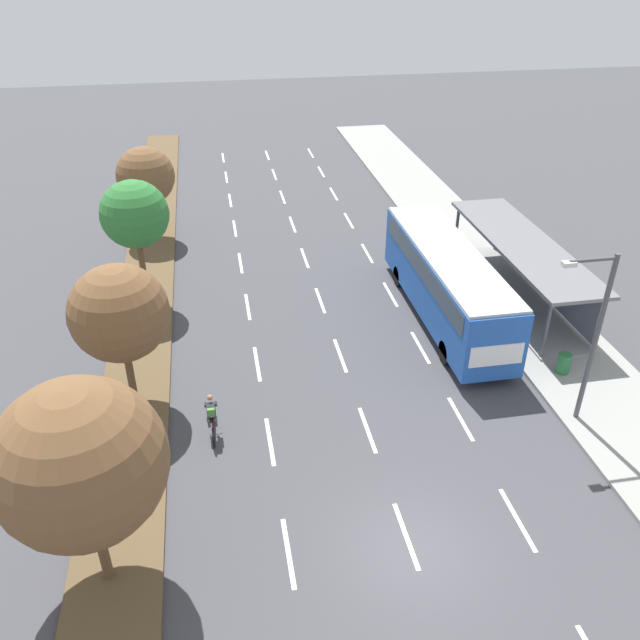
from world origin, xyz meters
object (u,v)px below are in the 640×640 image
cyclist (212,418)px  median_tree_third (135,215)px  trash_bin (564,363)px  bus_shelter (525,264)px  median_tree_nearest (80,463)px  median_tree_fourth (146,176)px  streetlight (593,329)px  median_tree_second (119,313)px  bus (447,278)px

cyclist → median_tree_third: 11.14m
cyclist → median_tree_third: size_ratio=0.31×
cyclist → trash_bin: 13.93m
bus_shelter → trash_bin: (-1.08, -6.20, -1.29)m
median_tree_third → trash_bin: size_ratio=6.99×
median_tree_nearest → trash_bin: 18.55m
cyclist → median_tree_fourth: bearing=98.8°
streetlight → trash_bin: 4.36m
median_tree_second → median_tree_fourth: (0.06, 15.57, -0.22)m
bus_shelter → median_tree_second: median_tree_second is taller
cyclist → streetlight: (12.84, -1.41, 3.10)m
median_tree_nearest → streetlight: size_ratio=0.97×
cyclist → median_tree_nearest: size_ratio=0.29×
cyclist → median_tree_nearest: median_tree_nearest is taller
median_tree_nearest → median_tree_fourth: median_tree_nearest is taller
bus_shelter → median_tree_third: median_tree_third is taller
median_tree_third → median_tree_fourth: size_ratio=1.14×
median_tree_nearest → median_tree_fourth: 23.37m
median_tree_nearest → median_tree_second: 7.80m
median_tree_third → cyclist: bearing=-74.9°
median_tree_third → streetlight: bearing=-36.5°
cyclist → median_tree_third: bearing=105.1°
median_tree_nearest → median_tree_fourth: size_ratio=1.21×
bus_shelter → trash_bin: size_ratio=13.09×
bus → cyclist: size_ratio=6.20×
cyclist → median_tree_nearest: 7.14m
median_tree_second → bus: bearing=16.6°
trash_bin → bus: bearing=121.9°
median_tree_third → median_tree_second: bearing=-90.7°
streetlight → trash_bin: streetlight is taller
median_tree_nearest → median_tree_third: median_tree_nearest is taller
bus_shelter → median_tree_fourth: (-17.72, 10.49, 1.86)m
median_tree_nearest → median_tree_second: median_tree_nearest is taller
median_tree_third → trash_bin: median_tree_third is taller
bus → median_tree_fourth: size_ratio=2.16×
median_tree_fourth → median_tree_nearest: bearing=-90.6°
median_tree_fourth → bus: bearing=-40.7°
bus → median_tree_second: median_tree_second is taller
median_tree_nearest → trash_bin: size_ratio=7.42×
median_tree_nearest → trash_bin: (16.90, 6.67, -3.71)m
cyclist → median_tree_third: (-2.74, 10.13, 3.72)m
bus → median_tree_nearest: size_ratio=1.79×
bus → median_tree_nearest: bearing=-139.2°
median_tree_nearest → streetlight: streetlight is taller
bus_shelter → cyclist: bus_shelter is taller
streetlight → median_tree_fourth: bearing=128.9°
cyclist → median_tree_second: (-2.83, 2.34, 3.15)m
bus_shelter → median_tree_fourth: size_ratio=2.13×
median_tree_nearest → median_tree_second: size_ratio=1.13×
median_tree_nearest → bus: bearing=40.8°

